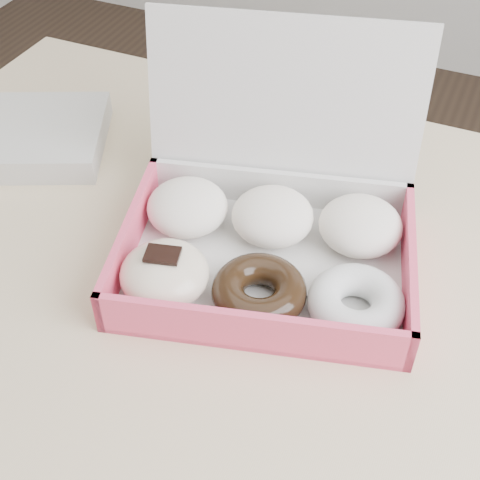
% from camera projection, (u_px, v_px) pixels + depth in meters
% --- Properties ---
extents(table, '(1.20, 0.80, 0.75)m').
position_uv_depth(table, '(267.00, 319.00, 0.84)').
color(table, '#CFB588').
rests_on(table, ground).
extents(donut_box, '(0.39, 0.36, 0.24)m').
position_uv_depth(donut_box, '(266.00, 234.00, 0.78)').
color(donut_box, silver).
rests_on(donut_box, table).
extents(newspapers, '(0.28, 0.26, 0.04)m').
position_uv_depth(newspapers, '(24.00, 136.00, 0.96)').
color(newspapers, silver).
rests_on(newspapers, table).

